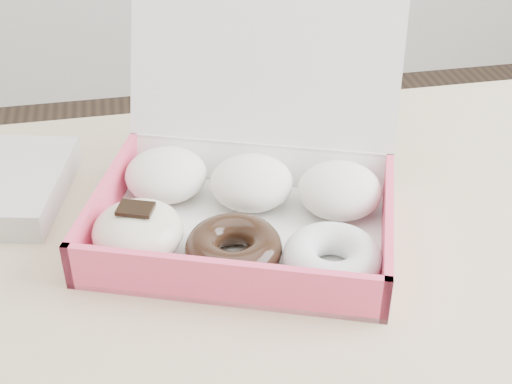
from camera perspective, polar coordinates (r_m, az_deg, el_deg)
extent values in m
cube|color=tan|center=(0.75, -0.32, -8.39)|extent=(1.20, 0.80, 0.04)
cylinder|color=tan|center=(1.42, 19.45, -6.86)|extent=(0.05, 0.05, 0.71)
cube|color=white|center=(0.80, -1.02, -3.22)|extent=(0.39, 0.33, 0.01)
cube|color=#F94A70|center=(0.70, -2.69, -7.27)|extent=(0.31, 0.12, 0.05)
cube|color=white|center=(0.88, 0.26, 2.47)|extent=(0.31, 0.12, 0.05)
cube|color=#F94A70|center=(0.82, -11.88, -0.78)|extent=(0.09, 0.23, 0.05)
cube|color=#F94A70|center=(0.78, 10.45, -2.89)|extent=(0.09, 0.23, 0.05)
cube|color=white|center=(0.86, 0.52, 8.52)|extent=(0.33, 0.19, 0.23)
ellipsoid|color=white|center=(0.85, -7.21, 1.38)|extent=(0.12, 0.12, 0.05)
ellipsoid|color=white|center=(0.83, -0.37, 0.78)|extent=(0.12, 0.12, 0.05)
ellipsoid|color=white|center=(0.82, 6.71, 0.15)|extent=(0.12, 0.12, 0.05)
ellipsoid|color=beige|center=(0.76, -9.41, -3.13)|extent=(0.12, 0.12, 0.05)
cube|color=black|center=(0.74, -9.62, -1.33)|extent=(0.04, 0.04, 0.00)
torus|color=black|center=(0.74, -1.79, -4.50)|extent=(0.13, 0.13, 0.04)
torus|color=white|center=(0.74, 6.11, -5.28)|extent=(0.13, 0.13, 0.04)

